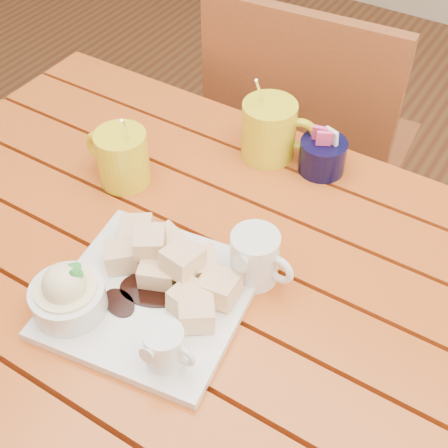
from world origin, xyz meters
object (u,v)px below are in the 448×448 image
Objects in this scene: chair_far at (307,148)px; table at (198,307)px; coffee_mug_right at (271,129)px; coffee_mug_left at (121,156)px; dessert_plate at (134,291)px.

table is at bearing 94.21° from chair_far.
coffee_mug_right is 0.44m from chair_far.
table is 1.29× the size of chair_far.
chair_far is at bearing 99.05° from table.
coffee_mug_left is at bearing 72.02° from chair_far.
coffee_mug_left is 0.27m from coffee_mug_right.
coffee_mug_right reaches higher than coffee_mug_left.
dessert_plate is 0.33× the size of chair_far.
dessert_plate is 0.29m from coffee_mug_left.
coffee_mug_left is 0.91× the size of coffee_mug_right.
coffee_mug_right is 0.18× the size of chair_far.
chair_far reaches higher than coffee_mug_left.
dessert_plate is at bearing -46.33° from coffee_mug_left.
coffee_mug_right is (0.19, 0.20, 0.01)m from coffee_mug_left.
dessert_plate is at bearing 90.42° from chair_far.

